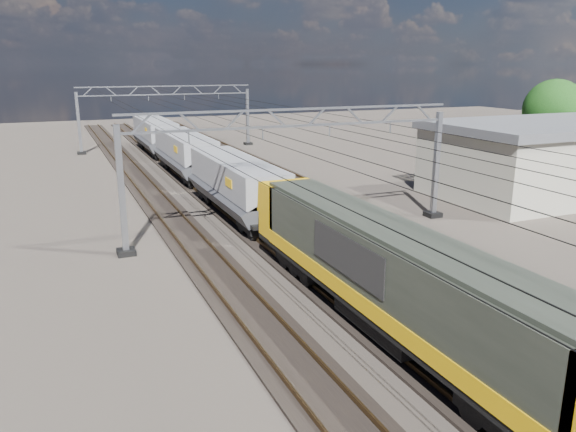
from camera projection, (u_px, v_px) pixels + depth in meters
name	position (u px, v px, depth m)	size (l,w,h in m)	color
ground	(328.00, 255.00, 28.64)	(160.00, 160.00, 0.00)	#2C2621
track_outer_west	(214.00, 269.00, 26.36)	(2.60, 140.00, 0.30)	black
track_loco	(292.00, 258.00, 27.87)	(2.60, 140.00, 0.30)	black
track_inner_east	(362.00, 248.00, 29.37)	(2.60, 140.00, 0.30)	black
track_outer_east	(425.00, 239.00, 30.88)	(2.60, 140.00, 0.30)	black
catenary_gantry_mid	(297.00, 166.00, 31.17)	(19.90, 0.90, 7.11)	#9296A0
catenary_gantry_far	(168.00, 115.00, 63.16)	(19.90, 0.90, 7.11)	#9296A0
overhead_wires	(270.00, 126.00, 34.24)	(12.03, 140.00, 0.53)	black
locomotive	(394.00, 275.00, 19.43)	(2.76, 21.10, 3.62)	black
hopper_wagon_lead	(236.00, 182.00, 35.17)	(3.38, 13.00, 3.25)	black
hopper_wagon_mid	(185.00, 151.00, 47.79)	(3.38, 13.00, 3.25)	black
hopper_wagon_third	(155.00, 133.00, 60.41)	(3.38, 13.00, 3.25)	black
industrial_shed	(557.00, 157.00, 41.55)	(18.60, 10.60, 5.40)	#BAB6A3
tree_far	(558.00, 112.00, 50.97)	(5.86, 5.46, 8.15)	#3D291B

